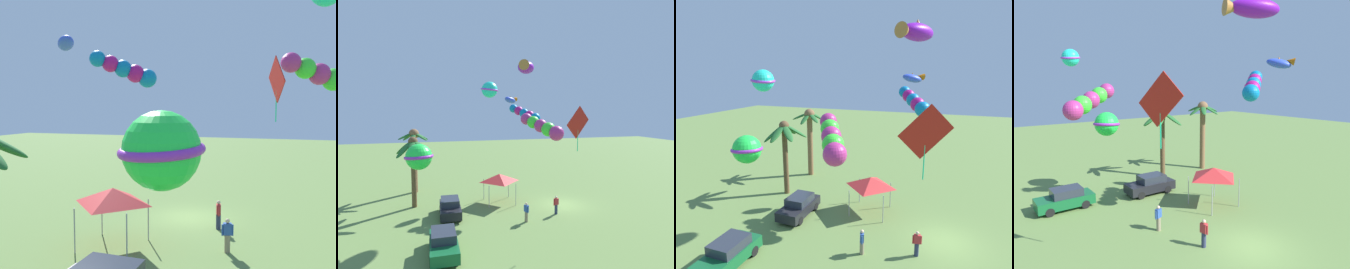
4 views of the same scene
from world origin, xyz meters
The scene contains 15 objects.
ground_plane centered at (0.00, 0.00, 0.00)m, with size 120.00×120.00×0.00m, color olive.
palm_tree_0 centered at (8.12, 13.79, 4.97)m, with size 3.44×3.36×7.04m.
palm_tree_1 centered at (3.03, 13.63, 4.97)m, with size 4.01×3.61×6.62m.
parked_car_0 centered at (-6.63, 11.43, 0.75)m, with size 3.90×1.74×1.51m.
parked_car_1 centered at (-0.13, 10.57, 0.75)m, with size 3.93×1.80×1.51m.
spectator_0 centered at (-2.10, 1.61, 0.81)m, with size 0.31×0.54×1.59m.
spectator_1 centered at (-3.06, 4.70, 0.81)m, with size 0.53×0.33×1.59m.
festival_tent centered at (2.27, 5.64, 2.47)m, with size 2.86×2.86×2.85m.
kite_tube_0 centered at (-6.88, 4.96, 7.95)m, with size 3.09×2.11×1.74m.
kite_ball_1 centered at (-6.60, 8.45, 10.31)m, with size 1.54×1.54×1.00m.
kite_fish_2 centered at (6.23, 3.31, 10.24)m, with size 1.79×2.00×0.95m.
kite_diamond_3 centered at (-4.99, 1.30, 8.08)m, with size 0.91×2.32×3.44m.
kite_tube_4 centered at (2.82, 2.77, 8.70)m, with size 3.17×2.50×1.92m.
kite_ball_5 centered at (-2.69, 12.93, 5.63)m, with size 2.98×2.98×1.91m.
kite_fish_6 centered at (2.55, 2.86, 13.29)m, with size 3.74×2.76×1.45m.
Camera 4 is at (-12.27, -10.13, 8.82)m, focal length 32.73 mm.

